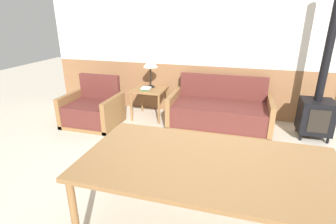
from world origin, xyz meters
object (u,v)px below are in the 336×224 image
Objects in this scene: armchair at (93,111)px; table_lamp at (150,64)px; side_table at (150,93)px; couch at (219,113)px; dining_table at (209,168)px; wood_stove at (318,104)px.

table_lamp is (0.86, 0.70, 0.77)m from armchair.
armchair is 1.58× the size of side_table.
armchair is (-2.19, -0.52, -0.00)m from couch.
couch reaches higher than dining_table.
table_lamp is 3.07m from dining_table.
table_lamp reaches higher than side_table.
dining_table is (1.46, -2.69, -0.32)m from table_lamp.
couch is 2.25m from armchair.
table_lamp reaches higher than armchair.
table_lamp reaches higher than dining_table.
table_lamp reaches higher than couch.
side_table is at bearing 119.29° from dining_table.
couch is 1.34m from side_table.
wood_stove is at bearing 61.31° from dining_table.
wood_stove reaches higher than armchair.
table_lamp is 2.87m from wood_stove.
armchair is 0.45× the size of dining_table.
wood_stove reaches higher than dining_table.
table_lamp is 0.26× the size of dining_table.
couch is 1.54m from table_lamp.
side_table is 0.24× the size of wood_stove.
side_table is at bearing 178.26° from wood_stove.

